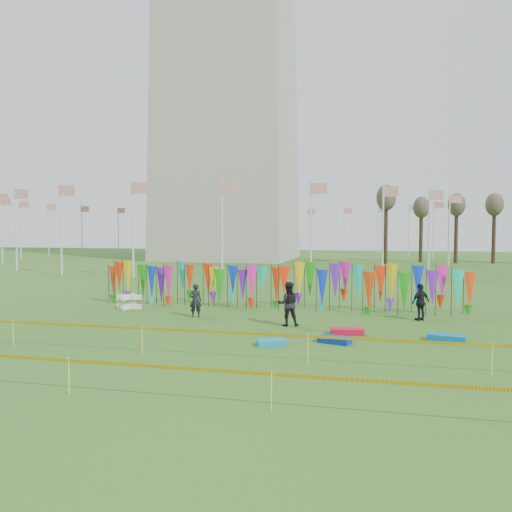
% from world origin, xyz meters
% --- Properties ---
extents(ground, '(160.00, 160.00, 0.00)m').
position_xyz_m(ground, '(0.00, 0.00, 0.00)').
color(ground, '#274E15').
rests_on(ground, ground).
extents(flagpole_ring, '(57.40, 56.16, 8.00)m').
position_xyz_m(flagpole_ring, '(-14.00, 48.00, 4.00)').
color(flagpole_ring, silver).
rests_on(flagpole_ring, ground).
extents(banner_row, '(18.64, 0.64, 2.18)m').
position_xyz_m(banner_row, '(0.28, 7.32, 1.30)').
color(banner_row, black).
rests_on(banner_row, ground).
extents(caution_tape_near, '(26.00, 0.02, 0.90)m').
position_xyz_m(caution_tape_near, '(-0.22, -2.70, 0.78)').
color(caution_tape_near, yellow).
rests_on(caution_tape_near, ground).
extents(caution_tape_far, '(26.00, 0.02, 0.90)m').
position_xyz_m(caution_tape_far, '(-0.22, -6.68, 0.78)').
color(caution_tape_far, yellow).
rests_on(caution_tape_far, ground).
extents(box_kite, '(0.68, 0.68, 0.75)m').
position_xyz_m(box_kite, '(-6.77, 5.37, 0.38)').
color(box_kite, red).
rests_on(box_kite, ground).
extents(person_left, '(0.67, 0.59, 1.51)m').
position_xyz_m(person_left, '(-2.79, 3.99, 0.76)').
color(person_left, black).
rests_on(person_left, ground).
extents(person_mid, '(0.98, 0.74, 1.81)m').
position_xyz_m(person_mid, '(1.61, 2.94, 0.90)').
color(person_mid, black).
rests_on(person_mid, ground).
extents(person_right, '(1.06, 1.01, 1.60)m').
position_xyz_m(person_right, '(7.00, 5.45, 0.80)').
color(person_right, black).
rests_on(person_right, ground).
extents(kite_bag_turquoise, '(1.08, 0.84, 0.19)m').
position_xyz_m(kite_bag_turquoise, '(1.62, -0.61, 0.10)').
color(kite_bag_turquoise, '#0C90BF').
rests_on(kite_bag_turquoise, ground).
extents(kite_bag_blue, '(1.21, 0.88, 0.23)m').
position_xyz_m(kite_bag_blue, '(3.70, 0.24, 0.11)').
color(kite_bag_blue, '#092E9C').
rests_on(kite_bag_blue, ground).
extents(kite_bag_red, '(1.28, 0.74, 0.22)m').
position_xyz_m(kite_bag_red, '(4.05, 1.80, 0.11)').
color(kite_bag_red, red).
rests_on(kite_bag_red, ground).
extents(kite_bag_teal, '(1.35, 0.87, 0.24)m').
position_xyz_m(kite_bag_teal, '(7.52, 1.42, 0.12)').
color(kite_bag_teal, '#0C65A8').
rests_on(kite_bag_teal, ground).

